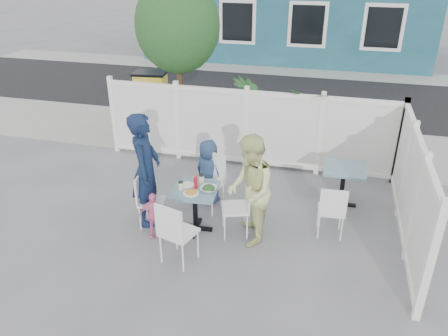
% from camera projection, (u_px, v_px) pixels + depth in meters
% --- Properties ---
extents(ground, '(80.00, 80.00, 0.00)m').
position_uv_depth(ground, '(207.00, 228.00, 7.02)').
color(ground, slate).
extents(near_sidewalk, '(24.00, 2.60, 0.01)m').
position_uv_depth(near_sidewalk, '(254.00, 139.00, 10.31)').
color(near_sidewalk, gray).
rests_on(near_sidewalk, ground).
extents(street, '(24.00, 5.00, 0.01)m').
position_uv_depth(street, '(277.00, 94.00, 13.51)').
color(street, black).
rests_on(street, ground).
extents(far_sidewalk, '(24.00, 1.60, 0.01)m').
position_uv_depth(far_sidewalk, '(289.00, 70.00, 16.19)').
color(far_sidewalk, gray).
rests_on(far_sidewalk, ground).
extents(fence_back, '(5.86, 0.08, 1.60)m').
position_uv_depth(fence_back, '(246.00, 130.00, 8.73)').
color(fence_back, white).
rests_on(fence_back, ground).
extents(fence_right, '(0.08, 3.66, 1.60)m').
position_uv_depth(fence_right, '(410.00, 191.00, 6.51)').
color(fence_right, white).
rests_on(fence_right, ground).
extents(tree, '(1.80, 1.62, 3.59)m').
position_uv_depth(tree, '(177.00, 26.00, 9.08)').
color(tree, '#382316').
rests_on(tree, ground).
extents(utility_cabinet, '(0.77, 0.59, 1.33)m').
position_uv_depth(utility_cabinet, '(152.00, 101.00, 10.78)').
color(utility_cabinet, gold).
rests_on(utility_cabinet, ground).
extents(potted_shrub_a, '(1.03, 1.03, 1.63)m').
position_uv_depth(potted_shrub_a, '(248.00, 116.00, 9.34)').
color(potted_shrub_a, '#173B1D').
rests_on(potted_shrub_a, ground).
extents(potted_shrub_b, '(1.82, 1.70, 1.66)m').
position_uv_depth(potted_shrub_b, '(304.00, 123.00, 8.98)').
color(potted_shrub_b, '#173B1D').
rests_on(potted_shrub_b, ground).
extents(main_table, '(0.74, 0.74, 0.73)m').
position_uv_depth(main_table, '(195.00, 199.00, 6.75)').
color(main_table, slate).
rests_on(main_table, ground).
extents(spare_table, '(0.69, 0.69, 0.73)m').
position_uv_depth(spare_table, '(344.00, 176.00, 7.41)').
color(spare_table, slate).
rests_on(spare_table, ground).
extents(chair_left, '(0.44, 0.45, 0.90)m').
position_uv_depth(chair_left, '(147.00, 197.00, 6.88)').
color(chair_left, white).
rests_on(chair_left, ground).
extents(chair_right, '(0.53, 0.53, 0.94)m').
position_uv_depth(chair_right, '(240.00, 203.00, 6.67)').
color(chair_right, white).
rests_on(chair_right, ground).
extents(chair_back, '(0.55, 0.53, 0.98)m').
position_uv_depth(chair_back, '(211.00, 177.00, 7.37)').
color(chair_back, white).
rests_on(chair_back, ground).
extents(chair_near, '(0.55, 0.54, 0.99)m').
position_uv_depth(chair_near, '(175.00, 230.00, 5.98)').
color(chair_near, white).
rests_on(chair_near, ground).
extents(chair_spare, '(0.43, 0.42, 0.88)m').
position_uv_depth(chair_spare, '(332.00, 208.00, 6.59)').
color(chair_spare, white).
rests_on(chair_spare, ground).
extents(man, '(0.57, 0.75, 1.86)m').
position_uv_depth(man, '(146.00, 170.00, 6.81)').
color(man, '#101E3B').
rests_on(man, ground).
extents(woman, '(0.86, 0.98, 1.71)m').
position_uv_depth(woman, '(250.00, 191.00, 6.38)').
color(woman, '#C5D142').
rests_on(woman, ground).
extents(boy, '(0.67, 0.57, 1.16)m').
position_uv_depth(boy, '(209.00, 172.00, 7.54)').
color(boy, navy).
rests_on(boy, ground).
extents(toddler, '(0.48, 0.32, 0.76)m').
position_uv_depth(toddler, '(153.00, 215.00, 6.66)').
color(toddler, pink).
rests_on(toddler, ground).
extents(plate_main, '(0.24, 0.24, 0.01)m').
position_uv_depth(plate_main, '(191.00, 193.00, 6.56)').
color(plate_main, white).
rests_on(plate_main, main_table).
extents(plate_side, '(0.23, 0.23, 0.02)m').
position_uv_depth(plate_side, '(187.00, 185.00, 6.78)').
color(plate_side, white).
rests_on(plate_side, main_table).
extents(salad_bowl, '(0.25, 0.25, 0.06)m').
position_uv_depth(salad_bowl, '(209.00, 189.00, 6.62)').
color(salad_bowl, white).
rests_on(salad_bowl, main_table).
extents(coffee_cup_a, '(0.08, 0.08, 0.12)m').
position_uv_depth(coffee_cup_a, '(181.00, 186.00, 6.66)').
color(coffee_cup_a, beige).
rests_on(coffee_cup_a, main_table).
extents(coffee_cup_b, '(0.08, 0.08, 0.12)m').
position_uv_depth(coffee_cup_b, '(202.00, 179.00, 6.84)').
color(coffee_cup_b, beige).
rests_on(coffee_cup_b, main_table).
extents(ketchup_bottle, '(0.06, 0.06, 0.19)m').
position_uv_depth(ketchup_bottle, '(196.00, 183.00, 6.67)').
color(ketchup_bottle, red).
rests_on(ketchup_bottle, main_table).
extents(salt_shaker, '(0.03, 0.03, 0.07)m').
position_uv_depth(salt_shaker, '(194.00, 179.00, 6.90)').
color(salt_shaker, white).
rests_on(salt_shaker, main_table).
extents(pepper_shaker, '(0.03, 0.03, 0.07)m').
position_uv_depth(pepper_shaker, '(194.00, 180.00, 6.88)').
color(pepper_shaker, black).
rests_on(pepper_shaker, main_table).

